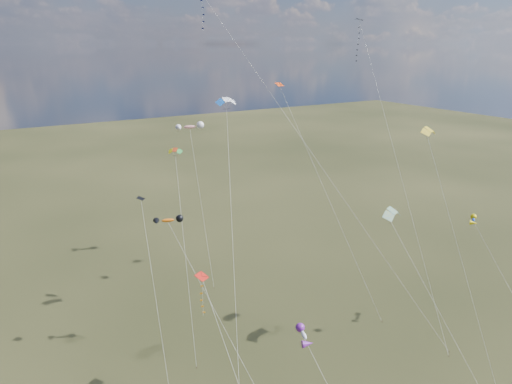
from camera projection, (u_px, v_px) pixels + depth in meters
diamond_black_high at (363, 58)px, 64.26m from camera, size 4.85×24.69×39.09m
diamond_navy_tall at (227, 44)px, 55.66m from camera, size 19.81×27.01×41.73m
diamond_black_mid at (150, 257)px, 49.53m from camera, size 2.11×11.53×19.45m
diamond_red_low at (205, 301)px, 45.72m from camera, size 1.56×11.78×13.87m
diamond_orange_center at (307, 150)px, 61.70m from camera, size 7.26×16.50×30.64m
parafoil_yellow at (429, 130)px, 52.73m from camera, size 2.86×15.17×26.86m
parafoil_blue_white at (226, 101)px, 55.25m from camera, size 10.60×21.03×29.84m
parafoil_striped at (392, 211)px, 52.04m from camera, size 4.89×13.50×18.30m
parafoil_tricolor at (175, 152)px, 59.50m from camera, size 5.18×15.47×22.94m
novelty_orange_black at (168, 221)px, 52.10m from camera, size 6.05×14.22×16.94m
novelty_white_purple at (304, 336)px, 37.00m from camera, size 3.99×9.83×13.51m
novelty_redwhite_stripe at (190, 127)px, 74.72m from camera, size 4.59×14.21×23.44m
novelty_blue_yellow at (474, 221)px, 56.80m from camera, size 2.15×13.99×15.19m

